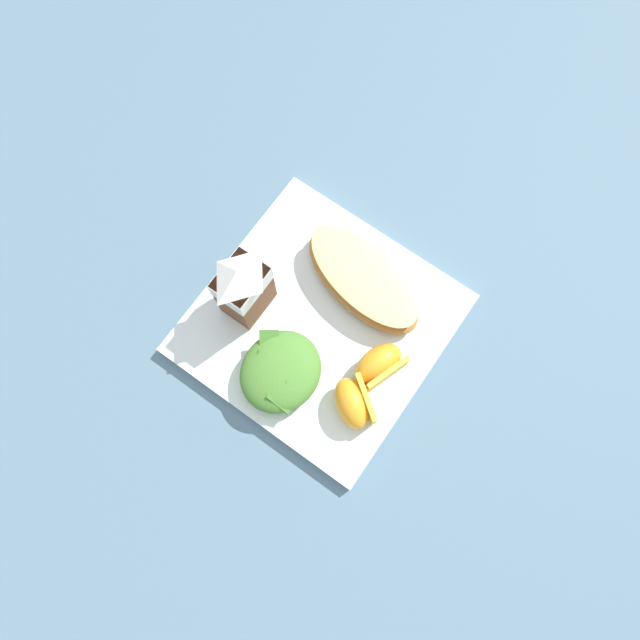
# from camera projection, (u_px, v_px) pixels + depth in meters

# --- Properties ---
(ground) EXTENTS (3.00, 3.00, 0.00)m
(ground) POSITION_uv_depth(u_px,v_px,m) (320.00, 326.00, 0.74)
(ground) COLOR slate
(white_plate) EXTENTS (0.28, 0.28, 0.02)m
(white_plate) POSITION_uv_depth(u_px,v_px,m) (320.00, 324.00, 0.73)
(white_plate) COLOR silver
(white_plate) RESTS_ON ground
(cheesy_pizza_bread) EXTENTS (0.11, 0.18, 0.04)m
(cheesy_pizza_bread) POSITION_uv_depth(u_px,v_px,m) (363.00, 279.00, 0.72)
(cheesy_pizza_bread) COLOR #A87038
(cheesy_pizza_bread) RESTS_ON white_plate
(green_salad_pile) EXTENTS (0.10, 0.09, 0.04)m
(green_salad_pile) POSITION_uv_depth(u_px,v_px,m) (277.00, 369.00, 0.68)
(green_salad_pile) COLOR #4C8433
(green_salad_pile) RESTS_ON white_plate
(milk_carton) EXTENTS (0.06, 0.05, 0.11)m
(milk_carton) POSITION_uv_depth(u_px,v_px,m) (243.00, 286.00, 0.67)
(milk_carton) COLOR brown
(milk_carton) RESTS_ON white_plate
(orange_wedge_front) EXTENTS (0.06, 0.07, 0.04)m
(orange_wedge_front) POSITION_uv_depth(u_px,v_px,m) (353.00, 403.00, 0.67)
(orange_wedge_front) COLOR orange
(orange_wedge_front) RESTS_ON white_plate
(orange_wedge_middle) EXTENTS (0.07, 0.05, 0.04)m
(orange_wedge_middle) POSITION_uv_depth(u_px,v_px,m) (379.00, 364.00, 0.69)
(orange_wedge_middle) COLOR orange
(orange_wedge_middle) RESTS_ON white_plate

